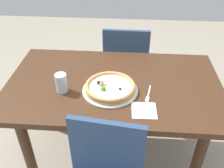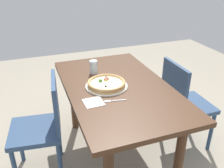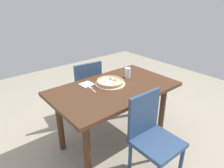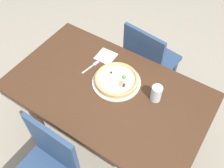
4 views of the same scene
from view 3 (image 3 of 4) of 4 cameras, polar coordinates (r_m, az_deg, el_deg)
The scene contains 9 objects.
ground_plane at distance 2.67m, azimuth 0.50°, elevation -15.25°, with size 6.00×6.00×0.00m, color #9E937F.
dining_table at distance 2.32m, azimuth 0.56°, elevation -3.20°, with size 1.40×0.83×0.73m.
chair_near at distance 1.99m, azimuth 11.09°, elevation -13.90°, with size 0.41×0.41×0.88m.
chair_far at distance 2.85m, azimuth -7.36°, elevation -1.19°, with size 0.45×0.45×0.88m.
plate at distance 2.35m, azimuth -0.55°, elevation 0.07°, with size 0.35×0.35×0.01m, color silver.
pizza at distance 2.34m, azimuth -0.53°, elevation 0.64°, with size 0.31×0.31×0.05m.
fork at distance 2.24m, azimuth -5.65°, elevation -1.37°, with size 0.05×0.17×0.00m.
drinking_glass at distance 2.52m, azimuth 4.35°, elevation 3.16°, with size 0.07×0.07×0.12m, color silver.
napkin at distance 2.37m, azimuth -7.02°, elevation -0.02°, with size 0.14×0.14×0.00m, color white.
Camera 3 is at (-1.33, -1.57, 1.70)m, focal length 32.87 mm.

